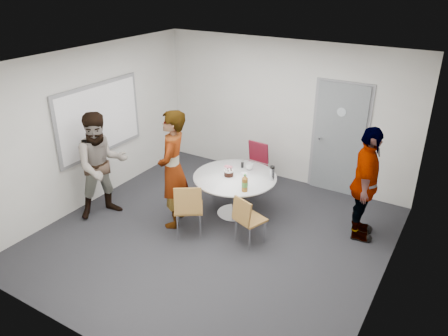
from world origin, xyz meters
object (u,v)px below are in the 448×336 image
Objects in this scene: door at (339,139)px; chair_near_right at (247,217)px; whiteboard at (100,119)px; chair_near_left at (188,206)px; person_right at (365,184)px; person_left at (102,165)px; chair_far at (255,161)px; person_main at (173,170)px; table at (236,182)px.

door reaches higher than chair_near_right.
chair_near_left is (2.13, -0.40, -0.90)m from whiteboard.
person_left is at bearing 98.61° from person_right.
chair_near_left is at bearing -142.47° from chair_near_right.
chair_near_right is 0.90× the size of chair_far.
person_right is (2.26, 1.39, 0.35)m from chair_near_left.
whiteboard is 2.35m from chair_near_left.
person_left is at bearing 55.99° from chair_far.
chair_near_right is 1.39m from person_main.
table is 0.90m from chair_near_right.
person_main is (-0.44, 0.22, 0.41)m from chair_near_left.
door is 3.09m from person_main.
whiteboard reaches higher than chair_near_left.
whiteboard is 2.62m from table.
whiteboard is at bearing 89.64° from person_right.
person_right is (4.39, 0.99, -0.55)m from whiteboard.
person_main is (1.69, -0.18, -0.49)m from whiteboard.
whiteboard is at bearing -147.34° from door.
table reaches higher than chair_far.
person_main is at bearing -43.07° from person_left.
whiteboard is 2.13× the size of chair_far.
person_main reaches higher than person_left.
chair_near_right is at bearing -16.12° from chair_near_left.
person_main reaches higher than chair_near_right.
whiteboard reaches higher than person_left.
door is at bearing 32.66° from whiteboard.
person_right is at bearing 91.51° from person_main.
person_right is (2.16, -0.63, 0.36)m from chair_far.
door is 1.10× the size of person_main.
table is at bearing 149.80° from chair_near_right.
chair_far is (-0.19, 1.06, -0.08)m from table.
door reaches higher than person_right.
person_main is at bearing -157.90° from chair_near_right.
chair_far is (-1.33, -0.66, -0.48)m from door.
person_right is at bearing -57.42° from door.
table is at bearing 104.55° from chair_far.
chair_near_right is 0.44× the size of person_right.
whiteboard is 2.37× the size of chair_near_right.
person_main is (-0.53, -1.80, 0.42)m from chair_far.
door reaches higher than chair_far.
person_main is (-1.87, -2.46, -0.06)m from door.
person_left is (-1.90, -1.11, 0.28)m from table.
table is (2.42, 0.56, -0.83)m from whiteboard.
person_right is (1.39, 1.11, 0.42)m from chair_near_right.
door is 1.12× the size of whiteboard.
person_right is (0.83, -1.29, -0.12)m from door.
door is at bearing -149.37° from chair_far.
chair_near_right is 1.83m from person_right.
whiteboard is 1.77m from person_main.
chair_near_left is 1.01× the size of chair_far.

